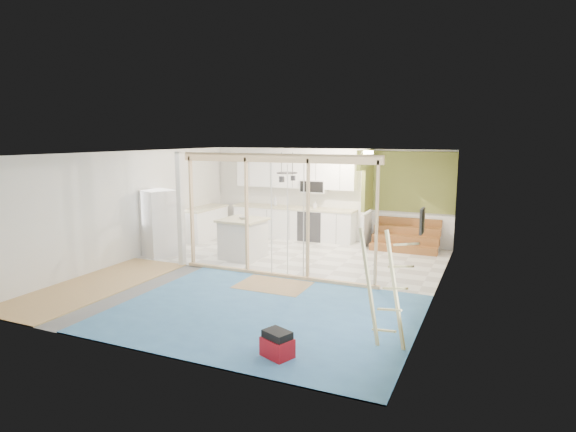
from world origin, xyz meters
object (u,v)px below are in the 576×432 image
at_px(toolbox, 277,345).
at_px(fridge, 158,224).
at_px(island, 243,239).
at_px(ladder, 385,288).

bearing_deg(toolbox, fridge, 165.31).
height_order(island, toolbox, island).
bearing_deg(ladder, fridge, 177.75).
xyz_separation_m(toolbox, ladder, (1.22, 0.95, 0.67)).
relative_size(fridge, ladder, 1.00).
xyz_separation_m(island, ladder, (4.23, -3.55, 0.36)).
height_order(fridge, ladder, ladder).
relative_size(toolbox, ladder, 0.29).
height_order(fridge, island, fridge).
height_order(toolbox, ladder, ladder).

